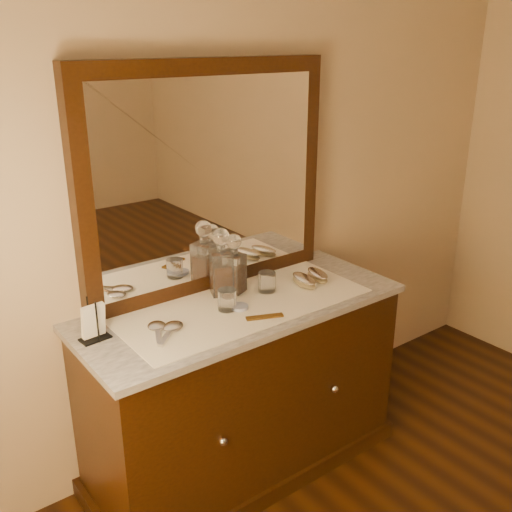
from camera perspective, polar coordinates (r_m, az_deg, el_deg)
name	(u,v)px	position (r m, az deg, el deg)	size (l,w,h in m)	color
dresser_cabinet	(243,391)	(2.73, -1.30, -13.07)	(1.40, 0.55, 0.82)	black
dresser_plinth	(243,456)	(2.95, -1.24, -19.05)	(1.46, 0.59, 0.08)	black
knob_left	(223,441)	(2.38, -3.25, -17.72)	(0.04, 0.04, 0.04)	silver
knob_right	(334,389)	(2.69, 7.70, -12.80)	(0.04, 0.04, 0.04)	silver
marble_top	(242,307)	(2.51, -1.38, -5.01)	(1.44, 0.59, 0.03)	silver
mirror_frame	(208,179)	(2.54, -4.74, 7.51)	(1.20, 0.08, 1.00)	black
mirror_glass	(212,181)	(2.51, -4.32, 7.38)	(1.06, 0.01, 0.86)	white
lace_runner	(245,305)	(2.49, -1.11, -4.81)	(1.10, 0.45, 0.00)	white
pin_dish	(239,307)	(2.45, -1.64, -5.02)	(0.08, 0.08, 0.01)	white
comb	(265,317)	(2.38, 0.86, -5.99)	(0.15, 0.03, 0.01)	brown
napkin_rack	(94,323)	(2.28, -15.66, -6.39)	(0.12, 0.08, 0.17)	black
decanter_left	(221,269)	(2.55, -3.42, -1.26)	(0.12, 0.12, 0.31)	brown
decanter_right	(234,270)	(2.57, -2.15, -1.37)	(0.11, 0.11, 0.27)	brown
brush_near	(304,280)	(2.68, 4.74, -2.41)	(0.10, 0.18, 0.05)	#96845C
brush_far	(318,275)	(2.75, 6.06, -1.87)	(0.10, 0.17, 0.04)	#96845C
hand_mirror_outer	(157,328)	(2.32, -9.69, -6.96)	(0.12, 0.19, 0.02)	silver
hand_mirror_inner	(172,328)	(2.30, -8.27, -7.05)	(0.18, 0.17, 0.02)	silver
tumblers	(248,290)	(2.51, -0.82, -3.40)	(0.33, 0.13, 0.09)	white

